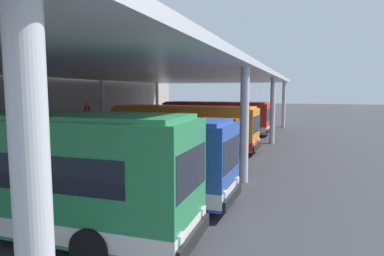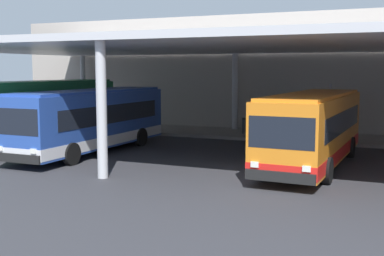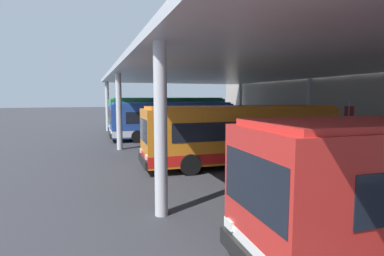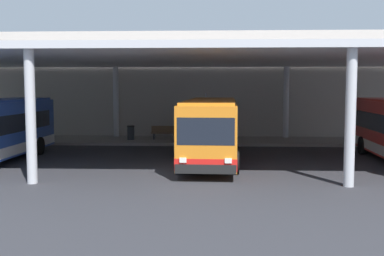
# 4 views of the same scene
# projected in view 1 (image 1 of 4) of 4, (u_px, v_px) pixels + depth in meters

# --- Properties ---
(ground_plane) EXTENTS (200.00, 200.00, 0.00)m
(ground_plane) POSITION_uv_depth(u_px,v_px,m) (223.00, 155.00, 22.05)
(ground_plane) COLOR #333338
(platform_kerb) EXTENTS (42.00, 4.50, 0.18)m
(platform_kerb) POSITION_uv_depth(u_px,v_px,m) (76.00, 144.00, 25.90)
(platform_kerb) COLOR gray
(platform_kerb) RESTS_ON ground
(station_building_facade) EXTENTS (48.00, 1.60, 7.91)m
(station_building_facade) POSITION_uv_depth(u_px,v_px,m) (40.00, 94.00, 26.55)
(station_building_facade) COLOR #ADA399
(station_building_facade) RESTS_ON ground
(canopy_shelter) EXTENTS (40.00, 17.00, 5.55)m
(canopy_shelter) POSITION_uv_depth(u_px,v_px,m) (147.00, 75.00, 23.28)
(canopy_shelter) COLOR silver
(canopy_shelter) RESTS_ON ground
(bus_nearest_bay) EXTENTS (2.94, 11.40, 3.57)m
(bus_nearest_bay) POSITION_uv_depth(u_px,v_px,m) (13.00, 170.00, 9.90)
(bus_nearest_bay) COLOR #28844C
(bus_nearest_bay) RESTS_ON ground
(bus_second_bay) EXTENTS (2.82, 10.56, 3.17)m
(bus_second_bay) POSITION_uv_depth(u_px,v_px,m) (103.00, 155.00, 13.21)
(bus_second_bay) COLOR #284CA8
(bus_second_bay) RESTS_ON ground
(bus_middle_bay) EXTENTS (2.98, 10.61, 3.17)m
(bus_middle_bay) POSITION_uv_depth(u_px,v_px,m) (183.00, 127.00, 23.71)
(bus_middle_bay) COLOR orange
(bus_middle_bay) RESTS_ON ground
(bus_far_bay) EXTENTS (3.06, 10.64, 3.17)m
(bus_far_bay) POSITION_uv_depth(u_px,v_px,m) (215.00, 117.00, 32.84)
(bus_far_bay) COLOR red
(bus_far_bay) RESTS_ON ground
(bench_waiting) EXTENTS (1.80, 0.45, 0.92)m
(bench_waiting) POSITION_uv_depth(u_px,v_px,m) (52.00, 141.00, 23.55)
(bench_waiting) COLOR brown
(bench_waiting) RESTS_ON platform_kerb
(trash_bin) EXTENTS (0.52, 0.52, 0.98)m
(trash_bin) POSITION_uv_depth(u_px,v_px,m) (32.00, 147.00, 21.29)
(trash_bin) COLOR #33383D
(trash_bin) RESTS_ON platform_kerb
(banner_sign) EXTENTS (0.70, 0.12, 3.20)m
(banner_sign) POSITION_uv_depth(u_px,v_px,m) (88.00, 120.00, 25.86)
(banner_sign) COLOR #B2B2B7
(banner_sign) RESTS_ON platform_kerb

